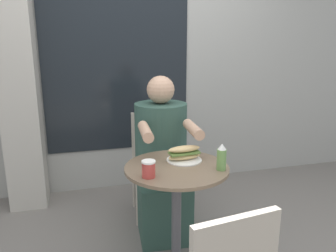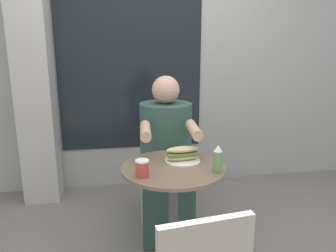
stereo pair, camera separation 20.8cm
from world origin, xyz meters
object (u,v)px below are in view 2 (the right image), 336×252
at_px(drink_cup, 142,168).
at_px(seated_diner, 166,168).
at_px(sandwich_on_plate, 183,155).
at_px(cafe_table, 173,198).
at_px(diner_chair, 161,153).
at_px(condiment_bottle, 218,159).

bearing_deg(drink_cup, seated_diner, 69.68).
bearing_deg(sandwich_on_plate, cafe_table, -131.99).
xyz_separation_m(diner_chair, drink_cup, (-0.25, -0.98, 0.26)).
xyz_separation_m(diner_chair, condiment_bottle, (0.18, -0.99, 0.29)).
bearing_deg(condiment_bottle, diner_chair, 100.33).
bearing_deg(cafe_table, sandwich_on_plate, 48.01).
distance_m(seated_diner, sandwich_on_plate, 0.51).
height_order(sandwich_on_plate, drink_cup, sandwich_on_plate).
bearing_deg(condiment_bottle, cafe_table, 152.21).
relative_size(cafe_table, sandwich_on_plate, 3.32).
bearing_deg(diner_chair, cafe_table, 91.42).
bearing_deg(diner_chair, sandwich_on_plate, 96.40).
distance_m(diner_chair, condiment_bottle, 1.05).
relative_size(seated_diner, sandwich_on_plate, 5.52).
bearing_deg(condiment_bottle, drink_cup, 179.21).
height_order(drink_cup, condiment_bottle, condiment_bottle).
bearing_deg(drink_cup, diner_chair, 75.98).
bearing_deg(sandwich_on_plate, condiment_bottle, -52.10).
relative_size(seated_diner, drink_cup, 12.97).
bearing_deg(condiment_bottle, sandwich_on_plate, 127.90).
height_order(cafe_table, seated_diner, seated_diner).
bearing_deg(seated_diner, diner_chair, -87.00).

